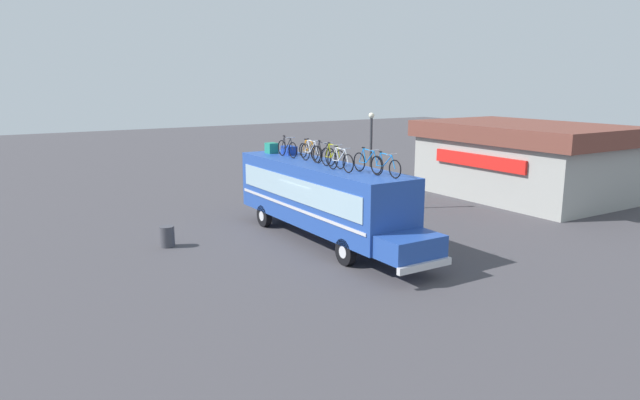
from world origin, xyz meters
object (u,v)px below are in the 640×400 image
at_px(rooftop_bicycle_1, 287,148).
at_px(rooftop_bicycle_4, 323,155).
at_px(luggage_bag_2, 289,150).
at_px(rooftop_bicycle_5, 333,157).
at_px(trash_bin, 167,236).
at_px(street_lamp, 371,154).
at_px(rooftop_bicycle_3, 311,152).
at_px(rooftop_bicycle_2, 309,151).
at_px(rooftop_bicycle_7, 368,163).
at_px(rooftop_bicycle_6, 340,161).
at_px(luggage_bag_1, 271,148).
at_px(bus, 323,196).
at_px(rooftop_bicycle_8, 385,166).

bearing_deg(rooftop_bicycle_1, rooftop_bicycle_4, 2.58).
relative_size(luggage_bag_2, rooftop_bicycle_1, 0.43).
relative_size(rooftop_bicycle_5, trash_bin, 2.05).
distance_m(trash_bin, street_lamp, 11.31).
bearing_deg(rooftop_bicycle_3, rooftop_bicycle_1, -176.57).
height_order(rooftop_bicycle_2, rooftop_bicycle_3, rooftop_bicycle_3).
bearing_deg(rooftop_bicycle_1, street_lamp, 99.40).
bearing_deg(rooftop_bicycle_2, rooftop_bicycle_1, -154.03).
distance_m(rooftop_bicycle_4, trash_bin, 7.09).
bearing_deg(rooftop_bicycle_7, rooftop_bicycle_6, -150.62).
distance_m(luggage_bag_2, rooftop_bicycle_4, 3.50).
distance_m(rooftop_bicycle_2, rooftop_bicycle_6, 3.66).
height_order(rooftop_bicycle_4, trash_bin, rooftop_bicycle_4).
xyz_separation_m(luggage_bag_1, rooftop_bicycle_4, (4.39, 0.10, 0.16)).
relative_size(bus, rooftop_bicycle_7, 6.45).
xyz_separation_m(rooftop_bicycle_6, street_lamp, (-5.49, 5.57, -0.73)).
distance_m(rooftop_bicycle_2, trash_bin, 6.97).
height_order(rooftop_bicycle_4, street_lamp, street_lamp).
bearing_deg(luggage_bag_2, rooftop_bicycle_7, -1.45).
height_order(luggage_bag_2, trash_bin, luggage_bag_2).
bearing_deg(luggage_bag_2, luggage_bag_1, -154.66).
bearing_deg(rooftop_bicycle_6, rooftop_bicycle_8, 20.23).
bearing_deg(rooftop_bicycle_8, rooftop_bicycle_7, -171.74).
bearing_deg(rooftop_bicycle_7, rooftop_bicycle_4, -176.37).
height_order(rooftop_bicycle_1, street_lamp, street_lamp).
height_order(rooftop_bicycle_2, rooftop_bicycle_8, rooftop_bicycle_8).
relative_size(rooftop_bicycle_3, rooftop_bicycle_7, 0.96).
height_order(trash_bin, street_lamp, street_lamp).
xyz_separation_m(rooftop_bicycle_5, rooftop_bicycle_7, (1.90, 0.30, -0.01)).
bearing_deg(rooftop_bicycle_3, trash_bin, -105.97).
xyz_separation_m(rooftop_bicycle_4, street_lamp, (-3.68, 5.19, -0.74)).
height_order(bus, rooftop_bicycle_2, rooftop_bicycle_2).
bearing_deg(rooftop_bicycle_6, rooftop_bicycle_7, 29.38).
distance_m(luggage_bag_2, rooftop_bicycle_3, 2.60).
bearing_deg(trash_bin, rooftop_bicycle_2, 82.79).
distance_m(rooftop_bicycle_6, rooftop_bicycle_7, 1.14).
relative_size(rooftop_bicycle_3, street_lamp, 0.35).
distance_m(rooftop_bicycle_5, street_lamp, 7.06).
relative_size(rooftop_bicycle_1, rooftop_bicycle_7, 0.95).
bearing_deg(bus, rooftop_bicycle_4, -16.55).
xyz_separation_m(bus, rooftop_bicycle_4, (0.07, -0.02, 1.71)).
xyz_separation_m(rooftop_bicycle_4, rooftop_bicycle_8, (3.67, 0.30, -0.03)).
bearing_deg(rooftop_bicycle_7, rooftop_bicycle_8, 8.26).
bearing_deg(rooftop_bicycle_4, luggage_bag_1, -178.73).
height_order(bus, luggage_bag_2, luggage_bag_2).
relative_size(rooftop_bicycle_6, street_lamp, 0.35).
bearing_deg(rooftop_bicycle_7, rooftop_bicycle_3, -177.06).
distance_m(luggage_bag_1, rooftop_bicycle_1, 1.60).
distance_m(bus, rooftop_bicycle_2, 2.41).
distance_m(bus, rooftop_bicycle_8, 4.11).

